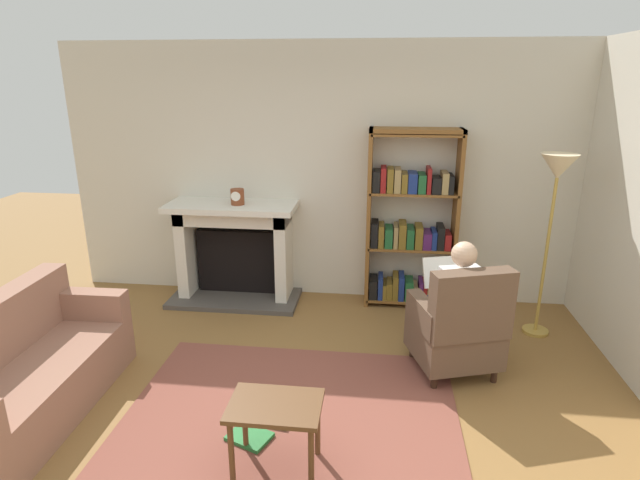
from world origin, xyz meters
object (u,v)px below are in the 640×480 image
bookshelf (410,225)px  sofa_floral (24,375)px  side_table (275,415)px  floor_lamp (556,184)px  seated_reader (454,299)px  armchair_reading (459,327)px  fireplace (236,248)px  mantel_clock (237,197)px

bookshelf → sofa_floral: bearing=-141.1°
side_table → floor_lamp: size_ratio=0.33×
seated_reader → side_table: seated_reader is taller
armchair_reading → sofa_floral: size_ratio=0.57×
fireplace → sofa_floral: bearing=-112.9°
mantel_clock → bookshelf: size_ratio=0.09×
mantel_clock → floor_lamp: bearing=-7.4°
armchair_reading → sofa_floral: 3.27m
bookshelf → seated_reader: bearing=-76.0°
fireplace → bookshelf: size_ratio=0.74×
fireplace → bookshelf: bearing=1.1°
seated_reader → sofa_floral: (-3.10, -1.02, -0.30)m
bookshelf → floor_lamp: 1.43m
sofa_floral → floor_lamp: 4.50m
sofa_floral → floor_lamp: size_ratio=1.00×
seated_reader → floor_lamp: floor_lamp is taller
bookshelf → armchair_reading: bearing=-75.7°
fireplace → armchair_reading: bearing=-30.8°
armchair_reading → seated_reader: bearing=-90.0°
side_table → sofa_floral: bearing=170.0°
bookshelf → side_table: (-0.90, -2.59, -0.49)m
mantel_clock → sofa_floral: (-1.01, -2.12, -0.84)m
mantel_clock → seated_reader: 2.42m
mantel_clock → sofa_floral: size_ratio=0.09×
bookshelf → side_table: bearing=-109.2°
armchair_reading → floor_lamp: (0.86, 0.82, 1.03)m
sofa_floral → armchair_reading: bearing=-75.1°
seated_reader → sofa_floral: size_ratio=0.66×
armchair_reading → seated_reader: (-0.04, 0.11, 0.20)m
floor_lamp → fireplace: bearing=170.9°
bookshelf → armchair_reading: size_ratio=1.92×
bookshelf → armchair_reading: bookshelf is taller
mantel_clock → side_table: 2.71m
mantel_clock → bookshelf: 1.81m
mantel_clock → side_table: mantel_clock is taller
armchair_reading → floor_lamp: 1.57m
fireplace → sofa_floral: 2.42m
side_table → floor_lamp: bearing=44.3°
fireplace → side_table: (0.95, -2.55, -0.17)m
fireplace → seated_reader: 2.48m
fireplace → sofa_floral: (-0.94, -2.22, -0.25)m
armchair_reading → side_table: armchair_reading is taller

